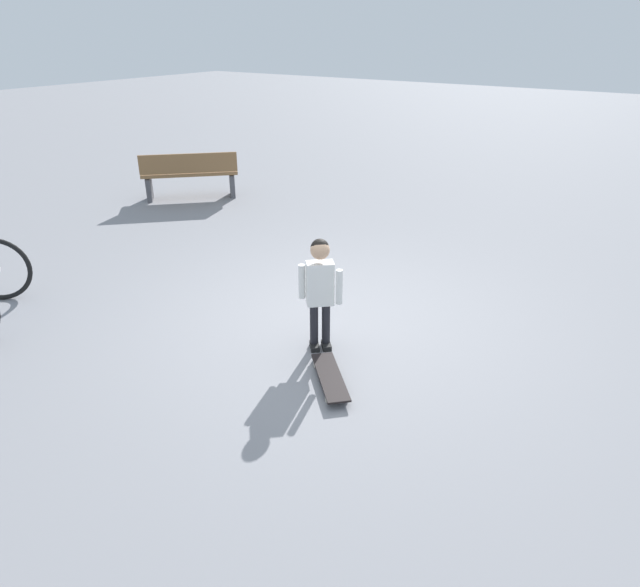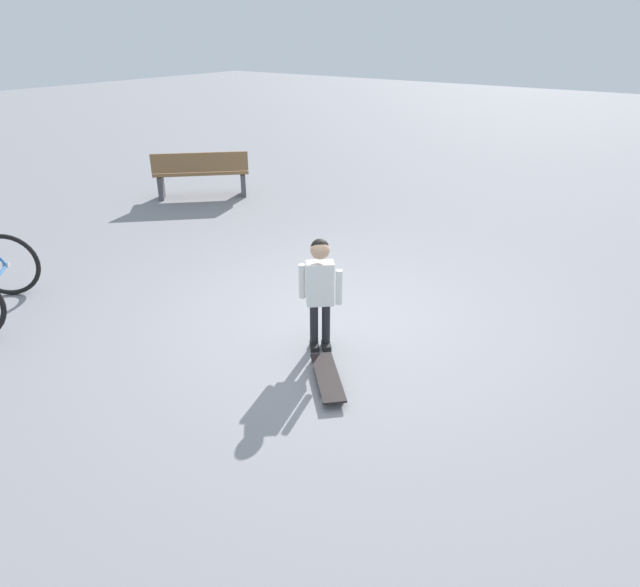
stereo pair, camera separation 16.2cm
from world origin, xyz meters
name	(u,v)px [view 2 (the right image)]	position (x,y,z in m)	size (l,w,h in m)	color
ground_plane	(332,322)	(0.00, 0.00, 0.00)	(50.00, 50.00, 0.00)	gray
child_person	(320,283)	(0.18, -0.47, 0.66)	(0.40, 0.27, 1.06)	black
skateboard	(328,377)	(0.58, -0.91, 0.06)	(0.65, 0.65, 0.07)	black
street_bench	(201,173)	(-4.42, 2.44, 0.42)	(1.45, 1.43, 0.80)	brown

